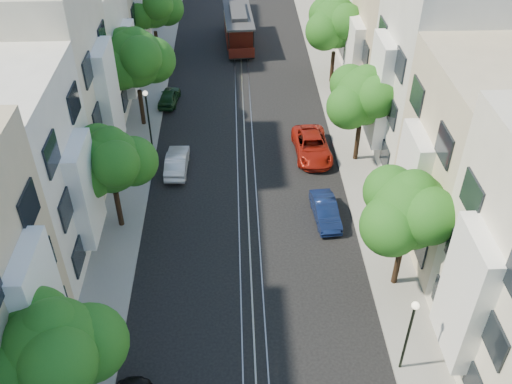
{
  "coord_description": "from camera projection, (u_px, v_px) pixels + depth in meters",
  "views": [
    {
      "loc": [
        -0.58,
        -10.63,
        21.41
      ],
      "look_at": [
        0.42,
        13.97,
        2.2
      ],
      "focal_mm": 40.0,
      "sensor_mm": 36.0,
      "label": 1
    }
  ],
  "objects": [
    {
      "name": "ground",
      "position": [
        243.0,
        102.0,
        43.62
      ],
      "size": [
        200.0,
        200.0,
        0.0
      ],
      "primitive_type": "plane",
      "color": "black",
      "rests_on": "ground"
    },
    {
      "name": "sidewalk_east",
      "position": [
        337.0,
        100.0,
        43.82
      ],
      "size": [
        2.5,
        80.0,
        0.12
      ],
      "primitive_type": "cube",
      "color": "gray",
      "rests_on": "ground"
    },
    {
      "name": "sidewalk_west",
      "position": [
        148.0,
        104.0,
        43.35
      ],
      "size": [
        2.5,
        80.0,
        0.12
      ],
      "primitive_type": "cube",
      "color": "gray",
      "rests_on": "ground"
    },
    {
      "name": "rail_left",
      "position": [
        236.0,
        102.0,
        43.6
      ],
      "size": [
        0.06,
        80.0,
        0.02
      ],
      "primitive_type": "cube",
      "color": "gray",
      "rests_on": "ground"
    },
    {
      "name": "rail_slot",
      "position": [
        243.0,
        102.0,
        43.62
      ],
      "size": [
        0.06,
        80.0,
        0.02
      ],
      "primitive_type": "cube",
      "color": "gray",
      "rests_on": "ground"
    },
    {
      "name": "rail_right",
      "position": [
        250.0,
        102.0,
        43.64
      ],
      "size": [
        0.06,
        80.0,
        0.02
      ],
      "primitive_type": "cube",
      "color": "gray",
      "rests_on": "ground"
    },
    {
      "name": "lane_line",
      "position": [
        243.0,
        102.0,
        43.62
      ],
      "size": [
        0.08,
        80.0,
        0.01
      ],
      "primitive_type": "cube",
      "color": "tan",
      "rests_on": "ground"
    },
    {
      "name": "townhouses_east",
      "position": [
        408.0,
        36.0,
        40.75
      ],
      "size": [
        7.75,
        72.0,
        12.0
      ],
      "color": "beige",
      "rests_on": "ground"
    },
    {
      "name": "townhouses_west",
      "position": [
        73.0,
        42.0,
        40.05
      ],
      "size": [
        7.75,
        72.0,
        11.76
      ],
      "color": "silver",
      "rests_on": "ground"
    },
    {
      "name": "tree_e_b",
      "position": [
        410.0,
        212.0,
        25.96
      ],
      "size": [
        4.93,
        4.08,
        6.68
      ],
      "color": "black",
      "rests_on": "ground"
    },
    {
      "name": "tree_e_c",
      "position": [
        364.0,
        98.0,
        34.71
      ],
      "size": [
        4.84,
        3.99,
        6.52
      ],
      "color": "black",
      "rests_on": "ground"
    },
    {
      "name": "tree_e_d",
      "position": [
        337.0,
        24.0,
        43.21
      ],
      "size": [
        5.01,
        4.16,
        6.85
      ],
      "color": "black",
      "rests_on": "ground"
    },
    {
      "name": "tree_w_a",
      "position": [
        55.0,
        350.0,
        19.98
      ],
      "size": [
        4.93,
        4.08,
        6.68
      ],
      "color": "black",
      "rests_on": "ground"
    },
    {
      "name": "tree_w_b",
      "position": [
        111.0,
        162.0,
        29.64
      ],
      "size": [
        4.72,
        3.87,
        6.27
      ],
      "color": "black",
      "rests_on": "ground"
    },
    {
      "name": "tree_w_c",
      "position": [
        136.0,
        59.0,
        37.89
      ],
      "size": [
        5.13,
        4.28,
        7.09
      ],
      "color": "black",
      "rests_on": "ground"
    },
    {
      "name": "tree_w_d",
      "position": [
        153.0,
        7.0,
        46.85
      ],
      "size": [
        4.84,
        3.99,
        6.52
      ],
      "color": "black",
      "rests_on": "ground"
    },
    {
      "name": "lamp_east",
      "position": [
        410.0,
        326.0,
        23.17
      ],
      "size": [
        0.32,
        0.32,
        4.16
      ],
      "color": "black",
      "rests_on": "ground"
    },
    {
      "name": "lamp_west",
      "position": [
        148.0,
        111.0,
        36.95
      ],
      "size": [
        0.32,
        0.32,
        4.16
      ],
      "color": "black",
      "rests_on": "ground"
    },
    {
      "name": "cable_car",
      "position": [
        238.0,
        26.0,
        51.07
      ],
      "size": [
        2.81,
        7.8,
        2.95
      ],
      "rotation": [
        0.0,
        0.0,
        0.05
      ],
      "color": "black",
      "rests_on": "ground"
    },
    {
      "name": "parked_car_e_mid",
      "position": [
        325.0,
        211.0,
        32.47
      ],
      "size": [
        1.53,
        3.66,
        1.18
      ],
      "primitive_type": "imported",
      "rotation": [
        0.0,
        0.0,
        0.08
      ],
      "color": "#0C183F",
      "rests_on": "ground"
    },
    {
      "name": "parked_car_e_far",
      "position": [
        312.0,
        146.0,
        37.61
      ],
      "size": [
        2.43,
        4.92,
        1.34
      ],
      "primitive_type": "imported",
      "rotation": [
        0.0,
        0.0,
        0.04
      ],
      "color": "maroon",
      "rests_on": "ground"
    },
    {
      "name": "parked_car_w_mid",
      "position": [
        177.0,
        162.0,
        36.27
      ],
      "size": [
        1.41,
        3.78,
        1.23
      ],
      "primitive_type": "imported",
      "rotation": [
        0.0,
        0.0,
        3.11
      ],
      "color": "silver",
      "rests_on": "ground"
    },
    {
      "name": "parked_car_w_far",
      "position": [
        169.0,
        97.0,
        43.18
      ],
      "size": [
        1.7,
        3.42,
        1.12
      ],
      "primitive_type": "imported",
      "rotation": [
        0.0,
        0.0,
        3.02
      ],
      "color": "#143318",
      "rests_on": "ground"
    }
  ]
}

